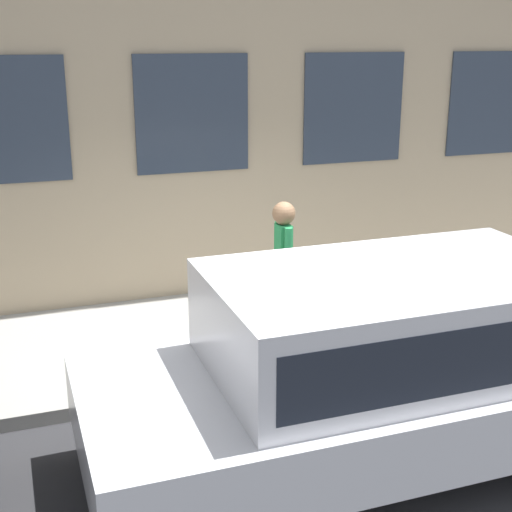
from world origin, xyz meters
name	(u,v)px	position (x,y,z in m)	size (l,w,h in m)	color
ground_plane	(264,389)	(0.00, 0.00, 0.00)	(80.00, 80.00, 0.00)	#2D2D30
sidewalk	(226,334)	(1.37, 0.00, 0.07)	(2.74, 60.00, 0.15)	#9E9B93
fire_hydrant	(227,335)	(0.38, 0.29, 0.51)	(0.35, 0.46, 0.71)	gray
person	(283,258)	(0.90, -0.56, 1.14)	(0.40, 0.26, 1.65)	#726651
parked_truck_silver_near	(389,354)	(-1.55, -0.55, 1.00)	(2.08, 5.05, 1.74)	black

